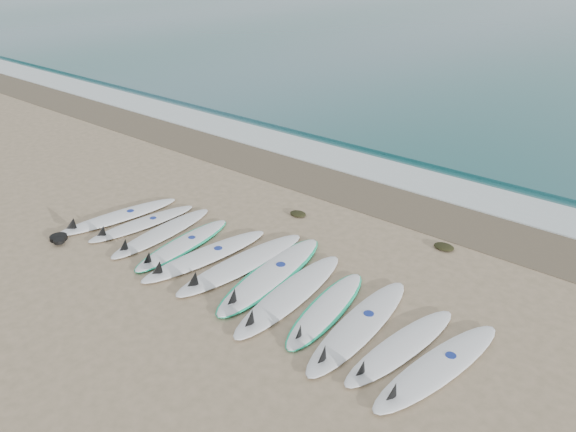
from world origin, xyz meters
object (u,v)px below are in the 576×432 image
Objects in this scene: surfboard_11 at (436,368)px; leash_coil at (59,238)px; surfboard_6 at (270,275)px; surfboard_0 at (116,217)px.

surfboard_11 reaches higher than leash_coil.
surfboard_11 is 5.73× the size of leash_coil.
surfboard_6 is 6.43× the size of leash_coil.
surfboard_0 is 3.89m from surfboard_6.
surfboard_6 is at bearing 14.58° from surfboard_0.
surfboard_6 is (3.87, 0.36, -0.00)m from surfboard_0.
leash_coil is at bearing -165.46° from surfboard_6.
surfboard_0 is 5.75× the size of leash_coil.
leash_coil is at bearing -83.22° from surfboard_0.
surfboard_6 is at bearing -175.88° from surfboard_11.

